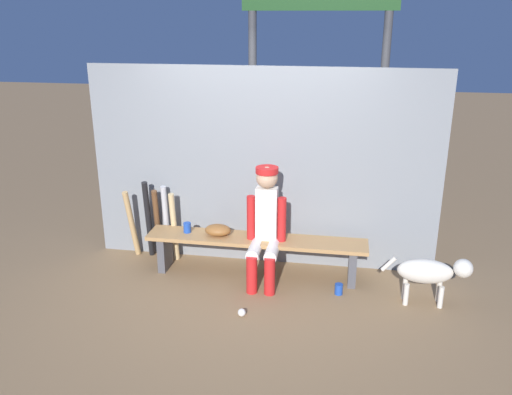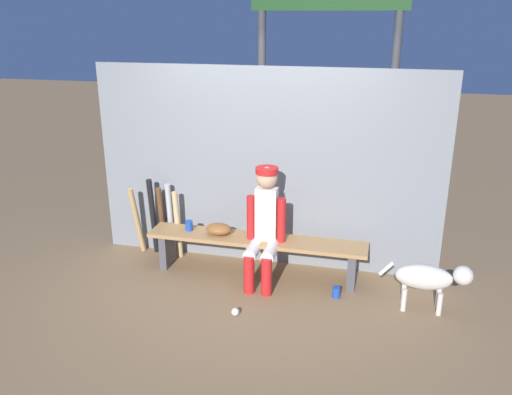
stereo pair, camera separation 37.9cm
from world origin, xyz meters
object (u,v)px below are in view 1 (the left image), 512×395
Objects in this scene: bat_aluminum_silver at (166,222)px; bat_wood_dark at (157,223)px; player_seated at (265,223)px; cup_on_ground at (339,289)px; bat_wood_tan at (132,224)px; scoreboard at (324,7)px; baseball at (242,313)px; bat_wood_natural at (174,227)px; bat_aluminum_black at (148,219)px; dog at (431,272)px; baseball_glove at (218,230)px; cup_on_bench at (187,228)px; dugout_bench at (256,246)px.

bat_wood_dark is at bearing 175.05° from bat_aluminum_silver.
player_seated is 0.99m from cup_on_ground.
bat_wood_tan is 3.32m from scoreboard.
player_seated is 1.40× the size of bat_aluminum_silver.
bat_wood_natural is at bearing 133.12° from baseball.
bat_wood_tan is at bearing -164.44° from bat_wood_dark.
cup_on_ground is at bearing -13.11° from bat_aluminum_black.
bat_aluminum_black is at bearing 8.24° from bat_wood_tan.
baseball_glove is at bearing 171.93° from dog.
bat_aluminum_silver is 7.85× the size of cup_on_bench.
baseball is at bearing -43.02° from bat_wood_dark.
dog is (3.20, -0.51, -0.07)m from bat_wood_tan.
dugout_bench is at bearing 0.00° from baseball_glove.
bat_wood_dark is 1.00× the size of bat_wood_tan.
bat_aluminum_black is 1.10× the size of dog.
scoreboard reaches higher than dog.
dog is at bearing -10.11° from bat_aluminum_black.
baseball_glove is (-0.52, 0.10, -0.16)m from player_seated.
baseball is (1.47, -1.04, -0.37)m from bat_wood_tan.
bat_wood_natural reaches higher than baseball.
bat_aluminum_silver reaches higher than baseball_glove.
player_seated is at bearing -42.70° from dugout_bench.
bat_aluminum_black is at bearing 140.19° from baseball.
bat_aluminum_silver is 1.05× the size of bat_wood_tan.
dog is at bearing -56.36° from scoreboard.
bat_wood_tan is 11.11× the size of baseball.
baseball is at bearing -98.06° from player_seated.
player_seated is 1.47× the size of bat_wood_dark.
bat_aluminum_black is at bearing -168.60° from bat_aluminum_silver.
dugout_bench is 8.30× the size of baseball_glove.
bat_aluminum_silver is at bearing -4.95° from bat_wood_dark.
bat_aluminum_silver reaches higher than bat_wood_natural.
bat_wood_tan is 0.98× the size of dog.
bat_aluminum_silver is 1.02× the size of dog.
baseball is (0.97, -1.04, -0.37)m from bat_wood_natural.
baseball is 1.84m from dog.
dugout_bench is at bearing -13.31° from bat_wood_dark.
bat_wood_natural is 3.05m from scoreboard.
scoreboard is (1.73, 1.21, 2.31)m from bat_wood_dark.
bat_wood_tan is (-1.57, 0.31, -0.24)m from player_seated.
scoreboard is at bearing 77.02° from baseball.
cup_on_bench is at bearing 172.46° from dog.
bat_wood_dark is 0.11m from bat_aluminum_black.
player_seated is 1.38m from bat_wood_dark.
baseball is 0.02× the size of scoreboard.
bat_wood_dark is 0.98× the size of dog.
bat_wood_natural is 0.24m from bat_wood_dark.
bat_aluminum_black is at bearing 166.89° from cup_on_ground.
bat_aluminum_black reaches higher than cup_on_ground.
bat_wood_natural is at bearing -0.16° from bat_wood_tan.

